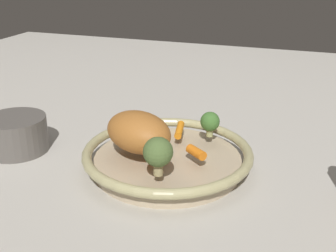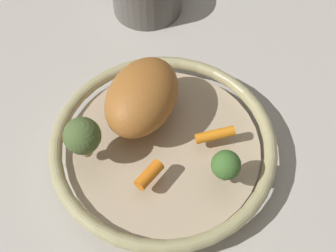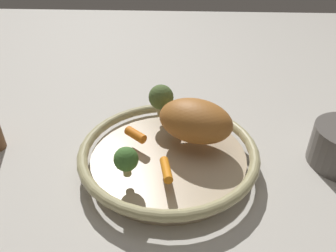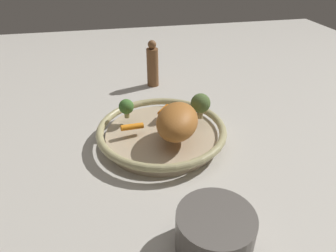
# 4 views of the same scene
# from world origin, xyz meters

# --- Properties ---
(ground_plane) EXTENTS (2.39, 2.39, 0.00)m
(ground_plane) POSITION_xyz_m (0.00, 0.00, 0.00)
(ground_plane) COLOR #B7B2A8
(serving_bowl) EXTENTS (0.33, 0.33, 0.05)m
(serving_bowl) POSITION_xyz_m (0.00, 0.00, 0.03)
(serving_bowl) COLOR tan
(serving_bowl) RESTS_ON ground_plane
(roast_chicken_piece) EXTENTS (0.15, 0.17, 0.08)m
(roast_chicken_piece) POSITION_xyz_m (-0.03, 0.05, 0.09)
(roast_chicken_piece) COLOR #A4632A
(roast_chicken_piece) RESTS_ON serving_bowl
(baby_carrot_near_rim) EXTENTS (0.06, 0.03, 0.02)m
(baby_carrot_near_rim) POSITION_xyz_m (0.07, 0.00, 0.05)
(baby_carrot_near_rim) COLOR orange
(baby_carrot_near_rim) RESTS_ON serving_bowl
(baby_carrot_left) EXTENTS (0.04, 0.05, 0.02)m
(baby_carrot_left) POSITION_xyz_m (-0.02, -0.06, 0.06)
(baby_carrot_left) COLOR orange
(baby_carrot_left) RESTS_ON serving_bowl
(broccoli_floret_large) EXTENTS (0.04, 0.04, 0.05)m
(broccoli_floret_large) POSITION_xyz_m (0.08, -0.06, 0.08)
(broccoli_floret_large) COLOR tan
(broccoli_floret_large) RESTS_ON serving_bowl
(broccoli_floret_small) EXTENTS (0.05, 0.05, 0.07)m
(broccoli_floret_small) POSITION_xyz_m (-0.11, -0.02, 0.09)
(broccoli_floret_small) COLOR tan
(broccoli_floret_small) RESTS_ON serving_bowl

